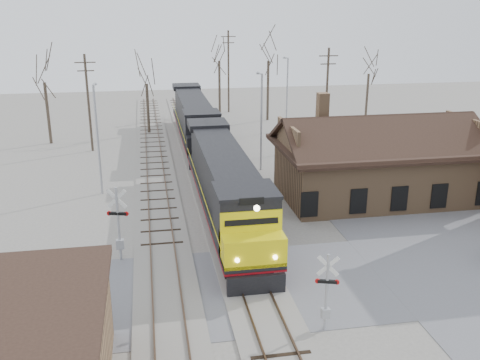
# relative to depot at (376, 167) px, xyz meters

# --- Properties ---
(ground) EXTENTS (140.00, 140.00, 0.00)m
(ground) POSITION_rel_depot_xyz_m (-11.99, -12.00, -2.41)
(ground) COLOR #9B968C
(ground) RESTS_ON ground
(road) EXTENTS (60.00, 9.00, 0.03)m
(road) POSITION_rel_depot_xyz_m (-11.99, -12.00, -2.39)
(road) COLOR slate
(road) RESTS_ON ground
(track_main) EXTENTS (3.40, 90.00, 0.24)m
(track_main) POSITION_rel_depot_xyz_m (-11.99, 3.00, -2.34)
(track_main) COLOR #9B968C
(track_main) RESTS_ON ground
(track_siding) EXTENTS (3.40, 90.00, 0.24)m
(track_siding) POSITION_rel_depot_xyz_m (-16.49, 3.00, -2.34)
(track_siding) COLOR #9B968C
(track_siding) RESTS_ON ground
(depot) EXTENTS (15.20, 9.31, 7.90)m
(depot) POSITION_rel_depot_xyz_m (0.00, 0.00, 0.00)
(depot) COLOR #896747
(depot) RESTS_ON ground
(locomotive_lead) EXTENTS (3.26, 21.79, 4.84)m
(locomotive_lead) POSITION_rel_depot_xyz_m (-11.99, -2.68, 0.14)
(locomotive_lead) COLOR black
(locomotive_lead) RESTS_ON ground
(locomotive_trailing) EXTENTS (3.26, 21.79, 4.58)m
(locomotive_trailing) POSITION_rel_depot_xyz_m (-11.99, 19.39, 0.14)
(locomotive_trailing) COLOR black
(locomotive_trailing) RESTS_ON ground
(crossbuck_near) EXTENTS (1.06, 0.39, 3.79)m
(crossbuck_near) POSITION_rel_depot_xyz_m (-9.52, -16.37, -0.61)
(crossbuck_near) COLOR #A5A8AD
(crossbuck_near) RESTS_ON ground
(crossbuck_far) EXTENTS (1.25, 0.40, 4.45)m
(crossbuck_far) POSITION_rel_depot_xyz_m (-18.91, -7.57, -0.34)
(crossbuck_far) COLOR #A5A8AD
(crossbuck_far) RESTS_ON ground
(streetlight_a) EXTENTS (0.25, 2.04, 8.53)m
(streetlight_a) POSITION_rel_depot_xyz_m (-20.74, 4.56, 2.39)
(streetlight_a) COLOR #A5A8AD
(streetlight_a) RESTS_ON ground
(streetlight_b) EXTENTS (0.25, 2.04, 8.57)m
(streetlight_b) POSITION_rel_depot_xyz_m (-7.11, 8.67, 2.41)
(streetlight_b) COLOR #A5A8AD
(streetlight_b) RESTS_ON ground
(streetlight_c) EXTENTS (0.25, 2.04, 8.40)m
(streetlight_c) POSITION_rel_depot_xyz_m (-0.75, 23.87, 2.33)
(streetlight_c) COLOR #A5A8AD
(streetlight_c) RESTS_ON ground
(utility_pole_a) EXTENTS (2.00, 0.24, 9.62)m
(utility_pole_a) POSITION_rel_depot_xyz_m (-22.56, 17.94, 2.63)
(utility_pole_a) COLOR #382D23
(utility_pole_a) RESTS_ON ground
(utility_pole_b) EXTENTS (2.00, 0.24, 10.91)m
(utility_pole_b) POSITION_rel_depot_xyz_m (-5.71, 35.90, 3.28)
(utility_pole_b) COLOR #382D23
(utility_pole_b) RESTS_ON ground
(utility_pole_c) EXTENTS (2.00, 0.24, 10.05)m
(utility_pole_c) POSITION_rel_depot_xyz_m (1.32, 15.86, 2.85)
(utility_pole_c) COLOR #382D23
(utility_pole_c) RESTS_ON ground
(tree_a) EXTENTS (4.32, 4.32, 10.58)m
(tree_a) POSITION_rel_depot_xyz_m (-27.20, 21.91, 5.12)
(tree_a) COLOR #382D23
(tree_a) RESTS_ON ground
(tree_b) EXTENTS (3.79, 3.79, 9.29)m
(tree_b) POSITION_rel_depot_xyz_m (-16.77, 24.80, 4.20)
(tree_b) COLOR #382D23
(tree_b) RESTS_ON ground
(tree_c) EXTENTS (4.65, 4.65, 11.39)m
(tree_c) POSITION_rel_depot_xyz_m (-6.94, 36.07, 5.70)
(tree_c) COLOR #382D23
(tree_c) RESTS_ON ground
(tree_d) EXTENTS (4.99, 4.99, 12.23)m
(tree_d) POSITION_rel_depot_xyz_m (-1.63, 29.75, 6.31)
(tree_d) COLOR #382D23
(tree_d) RESTS_ON ground
(tree_e) EXTENTS (3.88, 3.88, 9.50)m
(tree_e) POSITION_rel_depot_xyz_m (11.01, 28.00, 4.35)
(tree_e) COLOR #382D23
(tree_e) RESTS_ON ground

